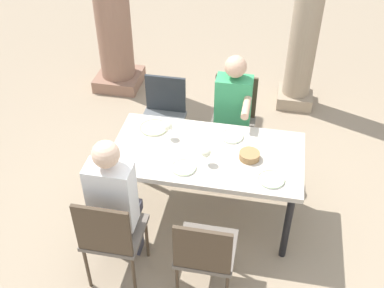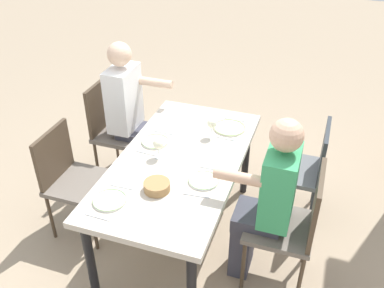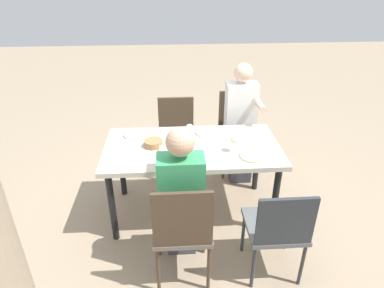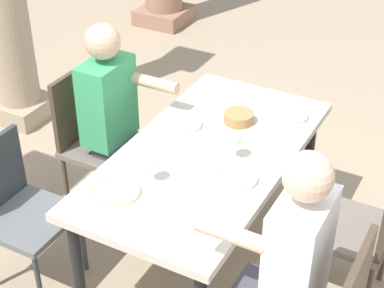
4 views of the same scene
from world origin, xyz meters
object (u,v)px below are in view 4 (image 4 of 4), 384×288
(wine_glass_1, at_px, (234,140))
(plate_2, at_px, (184,124))
(plate_0, at_px, (115,191))
(chair_west_north, at_px, (16,206))
(plate_1, at_px, (237,179))
(dining_table, at_px, (207,164))
(plate_3, at_px, (290,115))
(diner_woman_green, at_px, (118,121))
(chair_mid_south, at_px, (364,224))
(diner_man_white, at_px, (281,273))
(chair_mid_north, at_px, (94,134))
(wine_glass_0, at_px, (149,162))
(bread_basket, at_px, (239,117))

(wine_glass_1, distance_m, plate_2, 0.43)
(wine_glass_1, bearing_deg, plate_0, 145.09)
(chair_west_north, height_order, plate_1, chair_west_north)
(dining_table, bearing_deg, plate_3, -24.44)
(diner_woman_green, distance_m, plate_0, 0.79)
(plate_1, distance_m, plate_2, 0.58)
(chair_mid_south, xyz_separation_m, plate_0, (-0.65, 1.07, 0.26))
(diner_man_white, distance_m, plate_2, 1.18)
(chair_mid_south, bearing_deg, dining_table, 98.75)
(wine_glass_1, bearing_deg, plate_1, -148.91)
(chair_west_north, distance_m, chair_mid_north, 0.72)
(diner_woman_green, bearing_deg, wine_glass_0, -133.41)
(chair_mid_north, xyz_separation_m, plate_3, (0.42, -1.10, 0.22))
(diner_man_white, height_order, wine_glass_1, diner_man_white)
(wine_glass_0, bearing_deg, diner_woman_green, 46.59)
(plate_1, bearing_deg, chair_west_north, 112.17)
(plate_2, xyz_separation_m, plate_3, (0.37, -0.49, -0.00))
(wine_glass_0, relative_size, wine_glass_1, 1.03)
(diner_woman_green, distance_m, wine_glass_0, 0.75)
(chair_mid_south, distance_m, plate_1, 0.71)
(chair_mid_north, relative_size, chair_mid_south, 1.08)
(wine_glass_0, bearing_deg, chair_mid_south, -62.95)
(diner_man_white, height_order, plate_1, diner_man_white)
(chair_west_north, relative_size, diner_woman_green, 0.67)
(diner_woman_green, distance_m, plate_1, 0.95)
(wine_glass_0, xyz_separation_m, wine_glass_1, (0.38, -0.28, -0.01))
(plate_1, bearing_deg, chair_mid_south, -64.78)
(chair_west_north, xyz_separation_m, wine_glass_0, (0.23, -0.71, 0.38))
(bread_basket, bearing_deg, plate_1, -155.82)
(chair_mid_north, relative_size, bread_basket, 5.58)
(diner_woman_green, relative_size, plate_2, 6.38)
(chair_mid_north, height_order, plate_2, chair_mid_north)
(plate_2, bearing_deg, wine_glass_1, -113.09)
(plate_2, bearing_deg, dining_table, -126.92)
(chair_west_north, relative_size, plate_3, 4.07)
(chair_west_north, xyz_separation_m, plate_3, (1.15, -1.09, 0.27))
(plate_1, height_order, plate_3, same)
(diner_woman_green, xyz_separation_m, plate_2, (0.05, -0.42, 0.08))
(wine_glass_0, xyz_separation_m, plate_3, (0.92, -0.38, -0.11))
(chair_mid_south, bearing_deg, plate_2, 87.40)
(chair_mid_south, bearing_deg, wine_glass_0, 117.05)
(wine_glass_0, distance_m, plate_1, 0.45)
(diner_man_white, xyz_separation_m, plate_1, (0.45, 0.41, 0.06))
(diner_woman_green, bearing_deg, wine_glass_1, -98.32)
(chair_mid_north, bearing_deg, bread_basket, -75.25)
(diner_man_white, height_order, plate_2, diner_man_white)
(chair_west_north, distance_m, plate_1, 1.20)
(wine_glass_1, bearing_deg, diner_woman_green, 81.68)
(plate_0, bearing_deg, chair_west_north, 96.55)
(diner_woman_green, xyz_separation_m, plate_0, (-0.66, -0.43, 0.08))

